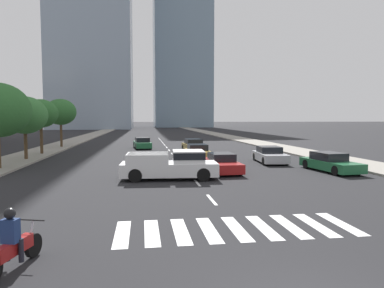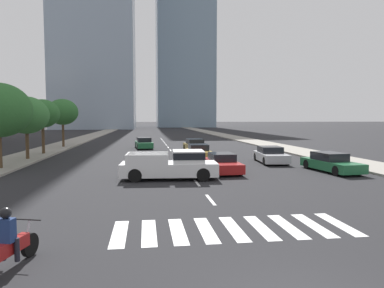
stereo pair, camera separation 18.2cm
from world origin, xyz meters
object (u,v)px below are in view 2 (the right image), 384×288
at_px(street_tree_third, 42,114).
at_px(pickup_truck, 174,165).
at_px(sedan_silver_3, 271,155).
at_px(street_tree_fourth, 63,112).
at_px(sedan_gold_1, 199,152).
at_px(motorcycle_lead, 9,245).
at_px(sedan_green_4, 144,143).
at_px(street_tree_second, 26,115).
at_px(sedan_gold_5, 195,146).
at_px(sedan_red_0, 222,163).
at_px(sedan_green_2, 331,163).

bearing_deg(street_tree_third, pickup_truck, -52.92).
distance_m(sedan_silver_3, street_tree_fourth, 26.47).
bearing_deg(sedan_gold_1, motorcycle_lead, -19.79).
xyz_separation_m(sedan_green_4, street_tree_second, (-9.70, -10.66, 3.21)).
relative_size(pickup_truck, sedan_green_4, 1.22).
distance_m(sedan_gold_1, sedan_gold_5, 6.94).
xyz_separation_m(sedan_silver_3, street_tree_fourth, (-19.83, 17.12, 3.73)).
height_order(sedan_red_0, sedan_gold_5, sedan_gold_5).
bearing_deg(street_tree_second, sedan_silver_3, -11.91).
bearing_deg(pickup_truck, motorcycle_lead, -109.03).
relative_size(street_tree_second, street_tree_fourth, 0.91).
distance_m(sedan_silver_3, street_tree_second, 20.52).
height_order(sedan_gold_1, street_tree_second, street_tree_second).
height_order(motorcycle_lead, street_tree_second, street_tree_second).
height_order(sedan_green_2, street_tree_second, street_tree_second).
xyz_separation_m(sedan_silver_3, street_tree_third, (-19.83, 8.80, 3.42)).
distance_m(motorcycle_lead, street_tree_third, 27.96).
relative_size(sedan_green_4, street_tree_third, 0.89).
bearing_deg(sedan_silver_3, street_tree_second, -96.66).
relative_size(motorcycle_lead, sedan_gold_5, 0.43).
bearing_deg(sedan_silver_3, pickup_truck, -46.88).
bearing_deg(street_tree_second, street_tree_fourth, 90.00).
bearing_deg(street_tree_third, sedan_silver_3, -23.92).
distance_m(motorcycle_lead, sedan_gold_1, 22.79).
bearing_deg(pickup_truck, street_tree_fourth, 119.43).
relative_size(sedan_green_2, sedan_silver_3, 1.06).
bearing_deg(street_tree_fourth, street_tree_second, -90.00).
distance_m(pickup_truck, street_tree_second, 15.97).
xyz_separation_m(sedan_red_0, street_tree_second, (-14.94, 8.35, 3.25)).
height_order(sedan_green_4, sedan_gold_5, sedan_gold_5).
bearing_deg(motorcycle_lead, street_tree_third, 30.22).
bearing_deg(motorcycle_lead, sedan_gold_1, -3.78).
bearing_deg(sedan_green_2, sedan_green_4, -153.86).
height_order(pickup_truck, sedan_gold_1, pickup_truck).
relative_size(sedan_green_4, sedan_gold_5, 0.98).
xyz_separation_m(pickup_truck, sedan_silver_3, (8.30, 6.46, -0.21)).
bearing_deg(sedan_green_4, street_tree_third, 115.96).
bearing_deg(sedan_green_2, street_tree_fourth, -140.93).
xyz_separation_m(street_tree_second, street_tree_fourth, (-0.00, 12.94, 0.52)).
height_order(sedan_red_0, street_tree_fourth, street_tree_fourth).
bearing_deg(sedan_gold_1, sedan_green_2, 42.61).
height_order(sedan_silver_3, street_tree_third, street_tree_third).
bearing_deg(sedan_green_2, street_tree_second, -118.51).
bearing_deg(sedan_gold_1, sedan_red_0, 3.48).
bearing_deg(street_tree_fourth, pickup_truck, -63.94).
bearing_deg(street_tree_third, street_tree_fourth, 90.00).
bearing_deg(motorcycle_lead, sedan_green_4, 11.04).
distance_m(motorcycle_lead, sedan_gold_5, 29.57).
bearing_deg(sedan_red_0, sedan_green_4, -165.66).
height_order(motorcycle_lead, sedan_silver_3, motorcycle_lead).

